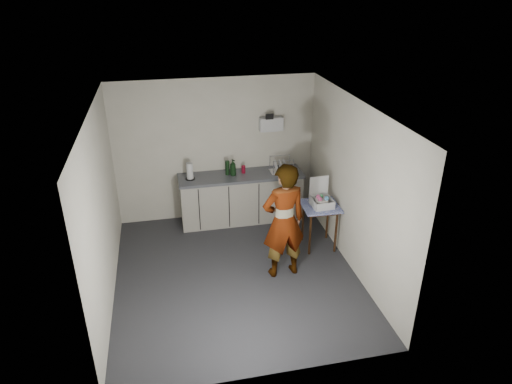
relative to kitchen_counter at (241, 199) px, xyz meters
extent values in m
plane|color=#27282C|center=(-0.40, -1.70, -0.43)|extent=(4.00, 4.00, 0.00)
cube|color=beige|center=(-0.40, 0.29, 0.87)|extent=(3.60, 0.02, 2.60)
cube|color=beige|center=(1.39, -1.70, 0.87)|extent=(0.02, 4.00, 2.60)
cube|color=beige|center=(-2.19, -1.70, 0.87)|extent=(0.02, 4.00, 2.60)
cube|color=white|center=(-0.40, -1.70, 2.17)|extent=(3.60, 4.00, 0.01)
cube|color=black|center=(0.00, 0.00, -0.39)|extent=(2.20, 0.52, 0.08)
cube|color=#A5A093|center=(0.00, 0.00, 0.00)|extent=(2.20, 0.58, 0.86)
cube|color=#494D53|center=(0.00, 0.00, 0.46)|extent=(2.24, 0.62, 0.05)
cube|color=black|center=(-0.80, -0.29, 0.00)|extent=(0.02, 0.01, 0.80)
cube|color=black|center=(-0.27, -0.29, 0.00)|extent=(0.02, 0.01, 0.80)
cube|color=black|center=(0.27, -0.29, 0.00)|extent=(0.01, 0.01, 0.80)
cube|color=black|center=(0.80, -0.29, 0.00)|extent=(0.02, 0.01, 0.80)
cube|color=white|center=(0.60, 0.22, 1.32)|extent=(0.42, 0.16, 0.24)
cube|color=white|center=(0.60, 0.27, 1.18)|extent=(0.30, 0.06, 0.04)
cube|color=black|center=(0.55, 0.13, 1.48)|extent=(0.14, 0.02, 0.10)
cylinder|color=#371E0C|center=(0.87, -1.39, -0.07)|extent=(0.04, 0.04, 0.71)
cylinder|color=#371E0C|center=(1.31, -1.41, -0.07)|extent=(0.04, 0.04, 0.71)
cylinder|color=#371E0C|center=(0.89, -0.96, -0.07)|extent=(0.04, 0.04, 0.71)
cylinder|color=#371E0C|center=(1.33, -0.97, -0.07)|extent=(0.04, 0.04, 0.71)
cube|color=#371E0C|center=(1.10, -1.18, 0.30)|extent=(0.54, 0.54, 0.03)
cube|color=#1A2B9E|center=(1.10, -1.18, 0.33)|extent=(0.61, 0.61, 0.03)
imported|color=#B2A593|center=(0.31, -1.81, 0.48)|extent=(0.71, 0.52, 1.81)
imported|color=black|center=(-0.14, 0.00, 0.63)|extent=(0.16, 0.16, 0.30)
cylinder|color=#B5122E|center=(0.06, 0.07, 0.55)|extent=(0.07, 0.07, 0.14)
cylinder|color=black|center=(-0.23, 0.05, 0.61)|extent=(0.08, 0.08, 0.26)
cylinder|color=black|center=(-0.90, -0.01, 0.49)|extent=(0.17, 0.17, 0.02)
cylinder|color=white|center=(-0.90, -0.01, 0.64)|extent=(0.12, 0.12, 0.29)
cube|color=silver|center=(0.74, -0.04, 0.49)|extent=(0.41, 0.31, 0.02)
cylinder|color=silver|center=(0.56, -0.18, 0.64)|extent=(0.01, 0.01, 0.26)
cylinder|color=silver|center=(0.92, -0.18, 0.64)|extent=(0.01, 0.01, 0.26)
cylinder|color=silver|center=(0.56, 0.09, 0.64)|extent=(0.01, 0.01, 0.26)
cylinder|color=silver|center=(0.92, 0.09, 0.64)|extent=(0.01, 0.01, 0.26)
cylinder|color=white|center=(0.64, -0.04, 0.62)|extent=(0.05, 0.22, 0.22)
cylinder|color=white|center=(0.72, -0.04, 0.62)|extent=(0.05, 0.22, 0.22)
cylinder|color=white|center=(0.80, -0.04, 0.62)|extent=(0.05, 0.22, 0.22)
cube|color=white|center=(1.11, -1.22, 0.35)|extent=(0.34, 0.34, 0.01)
cube|color=white|center=(1.12, -1.38, 0.41)|extent=(0.33, 0.03, 0.12)
cube|color=white|center=(1.10, -1.06, 0.41)|extent=(0.33, 0.03, 0.12)
cube|color=white|center=(0.95, -1.23, 0.41)|extent=(0.03, 0.33, 0.12)
cube|color=white|center=(1.27, -1.21, 0.41)|extent=(0.03, 0.33, 0.12)
cube|color=white|center=(1.10, -1.05, 0.64)|extent=(0.33, 0.03, 0.33)
cylinder|color=white|center=(1.11, -1.22, 0.41)|extent=(0.22, 0.22, 0.12)
sphere|color=#DF528E|center=(1.06, -1.26, 0.49)|extent=(0.07, 0.07, 0.07)
sphere|color=#5DBAFF|center=(1.16, -1.26, 0.49)|extent=(0.07, 0.07, 0.07)
sphere|color=#4FC172|center=(1.11, -1.17, 0.49)|extent=(0.07, 0.07, 0.07)
sphere|color=#DF528E|center=(1.06, -1.17, 0.49)|extent=(0.07, 0.07, 0.07)
camera|label=1|loc=(-1.30, -7.41, 3.74)|focal=32.00mm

